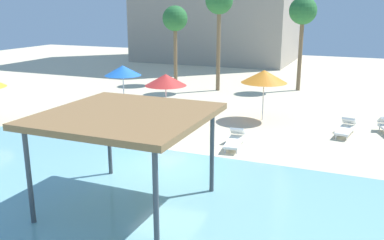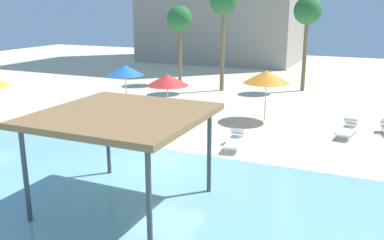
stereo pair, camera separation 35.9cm
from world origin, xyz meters
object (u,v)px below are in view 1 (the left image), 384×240
object	(u,v)px
lounge_chair_0	(346,128)
beach_umbrella_orange_3	(264,76)
beach_umbrella_red_2	(166,80)
palm_tree_0	(219,3)
beach_umbrella_blue_0	(123,71)
shade_pavilion	(126,118)
lounge_chair_1	(235,139)
palm_tree_2	(175,20)
palm_tree_3	(303,13)

from	to	relation	value
lounge_chair_0	beach_umbrella_orange_3	bearing A→B (deg)	-96.66
beach_umbrella_red_2	beach_umbrella_orange_3	distance (m)	5.11
palm_tree_0	beach_umbrella_orange_3	bearing A→B (deg)	-54.25
beach_umbrella_blue_0	beach_umbrella_red_2	xyz separation A→B (m)	(2.91, -0.66, -0.22)
beach_umbrella_red_2	beach_umbrella_orange_3	xyz separation A→B (m)	(4.45, 2.51, 0.08)
shade_pavilion	lounge_chair_0	distance (m)	11.97
lounge_chair_1	palm_tree_2	bearing A→B (deg)	-152.37
shade_pavilion	beach_umbrella_orange_3	world-z (taller)	shade_pavilion
shade_pavilion	beach_umbrella_orange_3	size ratio (longest dim) A/B	1.71
palm_tree_0	lounge_chair_1	bearing A→B (deg)	-67.32
lounge_chair_0	palm_tree_0	xyz separation A→B (m)	(-9.16, 7.96, 5.70)
beach_umbrella_blue_0	beach_umbrella_red_2	distance (m)	2.99
shade_pavilion	beach_umbrella_blue_0	world-z (taller)	shade_pavilion
lounge_chair_0	lounge_chair_1	xyz separation A→B (m)	(-4.28, -3.71, 0.00)
beach_umbrella_blue_0	lounge_chair_1	bearing A→B (deg)	-22.26
palm_tree_0	palm_tree_2	size ratio (longest dim) A/B	1.22
beach_umbrella_red_2	palm_tree_2	xyz separation A→B (m)	(-4.41, 10.69, 2.58)
beach_umbrella_red_2	palm_tree_3	bearing A→B (deg)	67.23
beach_umbrella_blue_0	lounge_chair_0	xyz separation A→B (m)	(11.62, 0.71, -2.14)
palm_tree_2	beach_umbrella_orange_3	bearing A→B (deg)	-42.68
beach_umbrella_orange_3	palm_tree_2	size ratio (longest dim) A/B	0.45
lounge_chair_0	palm_tree_2	size ratio (longest dim) A/B	0.33
beach_umbrella_red_2	palm_tree_2	world-z (taller)	palm_tree_2
shade_pavilion	beach_umbrella_blue_0	distance (m)	11.37
shade_pavilion	lounge_chair_0	xyz separation A→B (m)	(5.56, 10.32, -2.43)
lounge_chair_1	shade_pavilion	bearing A→B (deg)	-17.41
palm_tree_0	beach_umbrella_red_2	bearing A→B (deg)	-87.23
beach_umbrella_red_2	palm_tree_2	bearing A→B (deg)	112.45
shade_pavilion	palm_tree_3	xyz separation A→B (m)	(1.71, 20.54, 2.63)
shade_pavilion	palm_tree_2	xyz separation A→B (m)	(-7.57, 19.64, 2.07)
beach_umbrella_blue_0	palm_tree_2	world-z (taller)	palm_tree_2
beach_umbrella_red_2	lounge_chair_1	world-z (taller)	beach_umbrella_red_2
beach_umbrella_red_2	palm_tree_3	distance (m)	12.95
beach_umbrella_orange_3	lounge_chair_0	bearing A→B (deg)	-15.07
shade_pavilion	palm_tree_0	distance (m)	18.92
lounge_chair_1	beach_umbrella_blue_0	bearing A→B (deg)	-118.79
lounge_chair_0	palm_tree_3	distance (m)	12.03
palm_tree_0	palm_tree_3	world-z (taller)	palm_tree_0
palm_tree_2	beach_umbrella_blue_0	bearing A→B (deg)	-81.48
palm_tree_0	palm_tree_3	bearing A→B (deg)	23.03
lounge_chair_0	lounge_chair_1	world-z (taller)	same
beach_umbrella_blue_0	beach_umbrella_red_2	size ratio (longest dim) A/B	1.08
beach_umbrella_red_2	beach_umbrella_orange_3	bearing A→B (deg)	29.44
shade_pavilion	beach_umbrella_blue_0	bearing A→B (deg)	122.24
beach_umbrella_red_2	palm_tree_0	distance (m)	10.07
beach_umbrella_blue_0	palm_tree_2	distance (m)	10.41
beach_umbrella_blue_0	beach_umbrella_red_2	world-z (taller)	beach_umbrella_blue_0
beach_umbrella_orange_3	lounge_chair_1	size ratio (longest dim) A/B	1.36
lounge_chair_0	palm_tree_3	world-z (taller)	palm_tree_3
beach_umbrella_blue_0	palm_tree_0	world-z (taller)	palm_tree_0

